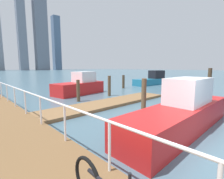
{
  "coord_description": "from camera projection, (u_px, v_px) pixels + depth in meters",
  "views": [
    {
      "loc": [
        -5.22,
        -0.78,
        2.52
      ],
      "look_at": [
        1.75,
        6.55,
        1.11
      ],
      "focal_mm": 25.79,
      "sensor_mm": 36.0,
      "label": 1
    }
  ],
  "objects": [
    {
      "name": "moored_boat_3",
      "position": [
        153.0,
        80.0,
        23.22
      ],
      "size": [
        6.25,
        2.34,
        2.05
      ],
      "color": "#1E6B8C",
      "rests_on": "ground_plane"
    },
    {
      "name": "dock_piling_2",
      "position": [
        123.0,
        82.0,
        19.29
      ],
      "size": [
        0.3,
        0.3,
        1.58
      ],
      "primitive_type": "cylinder",
      "color": "#473826",
      "rests_on": "ground_plane"
    },
    {
      "name": "skyline_tower_6",
      "position": [
        56.0,
        44.0,
        152.29
      ],
      "size": [
        6.57,
        6.94,
        49.54
      ],
      "primitive_type": "cube",
      "rotation": [
        0.0,
        0.0,
        -0.04
      ],
      "color": "slate",
      "rests_on": "ground_plane"
    },
    {
      "name": "ground_plane",
      "position": [
        22.0,
        89.0,
        18.82
      ],
      "size": [
        300.0,
        300.0,
        0.0
      ],
      "primitive_type": "plane",
      "color": "#476675"
    },
    {
      "name": "dock_piling_0",
      "position": [
        78.0,
        91.0,
        11.79
      ],
      "size": [
        0.25,
        0.25,
        1.61
      ],
      "primitive_type": "cylinder",
      "color": "brown",
      "rests_on": "ground_plane"
    },
    {
      "name": "skyline_tower_4",
      "position": [
        21.0,
        26.0,
        126.05
      ],
      "size": [
        6.39,
        6.88,
        68.73
      ],
      "primitive_type": "cube",
      "rotation": [
        0.0,
        0.0,
        -0.06
      ],
      "color": "slate",
      "rests_on": "ground_plane"
    },
    {
      "name": "boardwalk_railing",
      "position": [
        10.0,
        89.0,
        9.27
      ],
      "size": [
        0.06,
        28.26,
        1.08
      ],
      "color": "white",
      "rests_on": "boardwalk"
    },
    {
      "name": "moored_boat_2",
      "position": [
        80.0,
        86.0,
        15.24
      ],
      "size": [
        5.16,
        2.7,
        2.09
      ],
      "color": "red",
      "rests_on": "ground_plane"
    },
    {
      "name": "dock_piling_3",
      "position": [
        109.0,
        86.0,
        14.13
      ],
      "size": [
        0.27,
        0.27,
        1.78
      ],
      "primitive_type": "cylinder",
      "color": "brown",
      "rests_on": "ground_plane"
    },
    {
      "name": "skyline_tower_5",
      "position": [
        40.0,
        27.0,
        133.36
      ],
      "size": [
        10.41,
        9.53,
        71.88
      ],
      "primitive_type": "cube",
      "rotation": [
        0.0,
        0.0,
        -0.08
      ],
      "color": "slate",
      "rests_on": "ground_plane"
    },
    {
      "name": "dock_piling_1",
      "position": [
        144.0,
        96.0,
        8.85
      ],
      "size": [
        0.26,
        0.26,
        1.91
      ],
      "primitive_type": "cylinder",
      "color": "brown",
      "rests_on": "ground_plane"
    },
    {
      "name": "floating_dock",
      "position": [
        107.0,
        103.0,
        10.84
      ],
      "size": [
        10.73,
        2.0,
        0.18
      ],
      "primitive_type": "cube",
      "color": "olive",
      "rests_on": "ground_plane"
    },
    {
      "name": "moored_boat_0",
      "position": [
        183.0,
        112.0,
        6.52
      ],
      "size": [
        6.8,
        1.61,
        2.07
      ],
      "color": "red",
      "rests_on": "ground_plane"
    },
    {
      "name": "dock_piling_4",
      "position": [
        209.0,
        86.0,
        11.31
      ],
      "size": [
        0.25,
        0.25,
        2.46
      ],
      "primitive_type": "cylinder",
      "color": "#473826",
      "rests_on": "ground_plane"
    }
  ]
}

